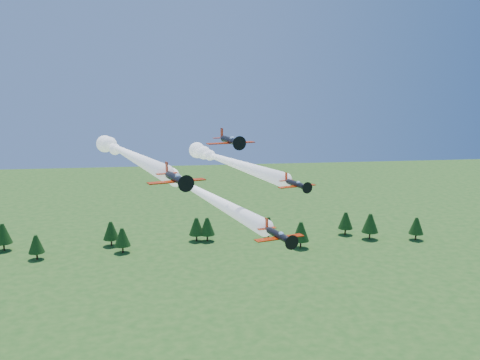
{
  "coord_description": "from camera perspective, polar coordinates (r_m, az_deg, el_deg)",
  "views": [
    {
      "loc": [
        -11.91,
        -77.05,
        59.86
      ],
      "look_at": [
        -1.17,
        0.0,
        45.27
      ],
      "focal_mm": 40.0,
      "sensor_mm": 36.0,
      "label": 1
    }
  ],
  "objects": [
    {
      "name": "plane_lead",
      "position": [
        101.95,
        -4.28,
        -1.3
      ],
      "size": [
        19.95,
        54.9,
        3.7
      ],
      "rotation": [
        0.0,
        0.0,
        0.28
      ],
      "color": "black",
      "rests_on": "ground"
    },
    {
      "name": "plane_left",
      "position": [
        103.25,
        -12.06,
        2.84
      ],
      "size": [
        20.27,
        51.47,
        3.7
      ],
      "rotation": [
        0.0,
        0.0,
        0.3
      ],
      "color": "black",
      "rests_on": "ground"
    },
    {
      "name": "plane_right",
      "position": [
        109.42,
        -1.54,
        2.1
      ],
      "size": [
        18.28,
        47.81,
        3.7
      ],
      "rotation": [
        0.0,
        0.0,
        0.3
      ],
      "color": "black",
      "rests_on": "ground"
    },
    {
      "name": "plane_slot",
      "position": [
        86.1,
        -1.07,
        4.23
      ],
      "size": [
        8.02,
        8.84,
        2.8
      ],
      "rotation": [
        0.0,
        0.0,
        0.24
      ],
      "color": "black",
      "rests_on": "ground"
    },
    {
      "name": "treeline",
      "position": [
        197.26,
        -6.04,
        -5.26
      ],
      "size": [
        166.71,
        20.08,
        11.52
      ],
      "color": "#382314",
      "rests_on": "ground"
    }
  ]
}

